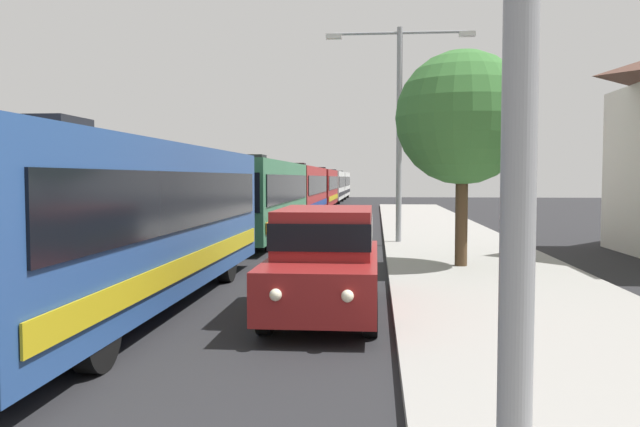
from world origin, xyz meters
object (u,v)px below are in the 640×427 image
bus_lead (125,219)px  bus_rear (329,185)px  bus_middle (297,191)px  bus_second_in_line (258,197)px  bus_fourth_in_line (317,187)px  streetlamp_mid (399,111)px  roadside_tree (463,118)px  bus_tail_end (337,184)px  white_suv (326,257)px

bus_lead → bus_rear: same height
bus_middle → bus_rear: (-0.00, 25.51, -0.00)m
bus_second_in_line → bus_fourth_in_line: size_ratio=1.10×
bus_middle → streetlamp_mid: 15.05m
bus_lead → bus_middle: size_ratio=1.00×
bus_middle → bus_second_in_line: bearing=-90.0°
bus_lead → bus_fourth_in_line: bearing=90.0°
bus_fourth_in_line → streetlamp_mid: (5.40, -26.71, 3.13)m
streetlamp_mid → roadside_tree: 6.42m
bus_middle → streetlamp_mid: streetlamp_mid is taller
bus_tail_end → white_suv: (3.70, -63.15, -0.66)m
roadside_tree → white_suv: bearing=-119.3°
bus_lead → roadside_tree: size_ratio=2.16×
roadside_tree → bus_second_in_line: bearing=131.5°
white_suv → roadside_tree: bearing=60.7°
bus_middle → bus_tail_end: same height
bus_lead → roadside_tree: bearing=39.0°
bus_lead → streetlamp_mid: bearing=65.2°
bus_lead → bus_fourth_in_line: 38.41m
bus_fourth_in_line → streetlamp_mid: streetlamp_mid is taller
bus_middle → bus_tail_end: bearing=90.0°
bus_second_in_line → streetlamp_mid: size_ratio=1.53×
bus_lead → bus_second_in_line: bearing=90.0°
bus_middle → bus_fourth_in_line: size_ratio=1.13×
bus_fourth_in_line → bus_rear: size_ratio=0.99×
bus_middle → white_suv: (3.70, -25.43, -0.66)m
bus_second_in_line → bus_lead: bearing=-90.0°
bus_second_in_line → bus_tail_end: size_ratio=0.96×
bus_tail_end → white_suv: size_ratio=2.48×
bus_fourth_in_line → bus_rear: (0.00, 12.49, 0.00)m
bus_tail_end → streetlamp_mid: streetlamp_mid is taller
bus_rear → roadside_tree: bearing=-81.5°
bus_second_in_line → bus_fourth_in_line: bearing=90.0°
bus_fourth_in_line → streetlamp_mid: size_ratio=1.40×
bus_middle → roadside_tree: 21.15m
bus_fourth_in_line → bus_second_in_line: bearing=-90.0°
streetlamp_mid → roadside_tree: streetlamp_mid is taller
streetlamp_mid → bus_middle: bearing=111.5°
bus_lead → white_suv: bearing=-0.5°
bus_lead → bus_second_in_line: (-0.00, 13.20, -0.00)m
bus_fourth_in_line → white_suv: (3.70, -38.44, -0.66)m
bus_second_in_line → roadside_tree: size_ratio=2.09×
bus_rear → streetlamp_mid: bearing=-82.2°
white_suv → streetlamp_mid: bearing=81.8°
bus_rear → bus_tail_end: bearing=90.0°
bus_lead → white_suv: bus_lead is taller
streetlamp_mid → roadside_tree: bearing=-77.2°
bus_tail_end → bus_middle: bearing=-90.0°
bus_second_in_line → bus_rear: same height
bus_lead → streetlamp_mid: streetlamp_mid is taller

